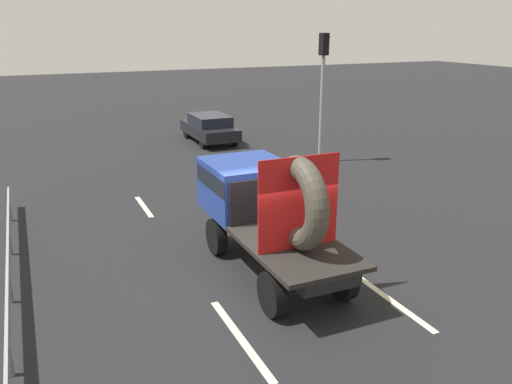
# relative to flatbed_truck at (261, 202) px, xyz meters

# --- Properties ---
(ground_plane) EXTENTS (120.00, 120.00, 0.00)m
(ground_plane) POSITION_rel_flatbed_truck_xyz_m (-0.22, -0.91, -1.62)
(ground_plane) COLOR black
(flatbed_truck) EXTENTS (2.02, 5.45, 3.21)m
(flatbed_truck) POSITION_rel_flatbed_truck_xyz_m (0.00, 0.00, 0.00)
(flatbed_truck) COLOR black
(flatbed_truck) RESTS_ON ground_plane
(distant_sedan) EXTENTS (1.85, 4.33, 1.41)m
(distant_sedan) POSITION_rel_flatbed_truck_xyz_m (3.59, 14.21, -0.86)
(distant_sedan) COLOR black
(distant_sedan) RESTS_ON ground_plane
(traffic_light) EXTENTS (0.42, 0.36, 5.47)m
(traffic_light) POSITION_rel_flatbed_truck_xyz_m (6.69, 8.36, 1.97)
(traffic_light) COLOR gray
(traffic_light) RESTS_ON ground_plane
(guardrail) EXTENTS (0.10, 10.95, 0.71)m
(guardrail) POSITION_rel_flatbed_truck_xyz_m (-5.84, 1.72, -1.10)
(guardrail) COLOR gray
(guardrail) RESTS_ON ground_plane
(lane_dash_left_near) EXTENTS (0.16, 3.00, 0.01)m
(lane_dash_left_near) POSITION_rel_flatbed_truck_xyz_m (-1.79, -2.95, -1.62)
(lane_dash_left_near) COLOR beige
(lane_dash_left_near) RESTS_ON ground_plane
(lane_dash_left_far) EXTENTS (0.16, 2.22, 0.01)m
(lane_dash_left_far) POSITION_rel_flatbed_truck_xyz_m (-1.79, 5.49, -1.62)
(lane_dash_left_far) COLOR beige
(lane_dash_left_far) RESTS_ON ground_plane
(lane_dash_right_near) EXTENTS (0.16, 2.63, 0.01)m
(lane_dash_right_near) POSITION_rel_flatbed_truck_xyz_m (1.79, -3.06, -1.62)
(lane_dash_right_near) COLOR beige
(lane_dash_right_near) RESTS_ON ground_plane
(lane_dash_right_far) EXTENTS (0.16, 2.74, 0.01)m
(lane_dash_right_far) POSITION_rel_flatbed_truck_xyz_m (1.79, 5.82, -1.62)
(lane_dash_right_far) COLOR beige
(lane_dash_right_far) RESTS_ON ground_plane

